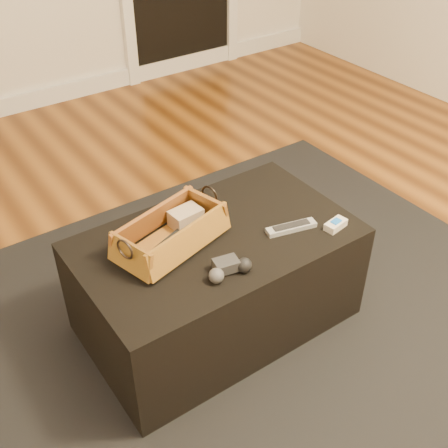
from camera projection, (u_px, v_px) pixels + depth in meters
floor at (275, 377)px, 2.05m from camera, size 5.00×5.50×0.01m
baseboard at (21, 103)px, 3.81m from camera, size 5.00×0.04×0.12m
area_rug at (224, 328)px, 2.23m from camera, size 2.60×2.00×0.01m
ottoman at (217, 280)px, 2.13m from camera, size 1.00×0.60×0.42m
tv_remote at (170, 244)px, 1.93m from camera, size 0.22×0.12×0.02m
cloth_bundle at (186, 217)px, 2.03m from camera, size 0.12×0.09×0.06m
wicker_basket at (171, 234)px, 1.94m from camera, size 0.45×0.31×0.14m
game_controller at (229, 268)px, 1.83m from camera, size 0.16×0.10×0.05m
silver_remote at (291, 227)px, 2.04m from camera, size 0.19×0.09×0.02m
cream_gadget at (336, 225)px, 2.04m from camera, size 0.09×0.06×0.03m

